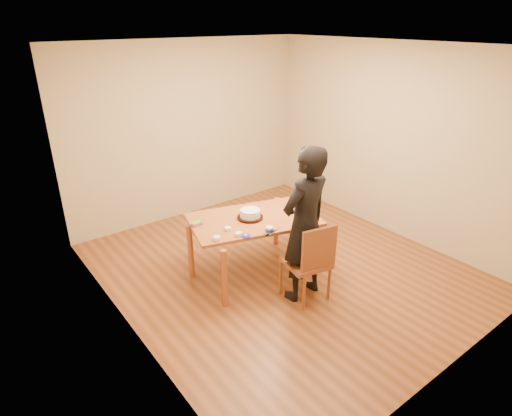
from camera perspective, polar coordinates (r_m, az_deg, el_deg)
room_shell at (r=5.26m, az=1.30°, el=6.22°), size 4.00×4.50×2.70m
dining_table at (r=5.17m, az=-0.34°, el=-1.54°), size 1.71×1.28×0.04m
dining_chair at (r=4.87m, az=6.64°, el=-7.18°), size 0.54×0.54×0.04m
cake_plate at (r=5.15m, az=-0.80°, el=-1.26°), size 0.31×0.31×0.02m
cake at (r=5.13m, az=-0.80°, el=-0.75°), size 0.25×0.25×0.08m
frosting_dome at (r=5.11m, az=-0.80°, el=-0.22°), size 0.24×0.24×0.03m
frosting_tub at (r=4.80m, az=1.79°, el=-2.95°), size 0.08×0.08×0.08m
frosting_lid at (r=4.74m, az=-1.39°, el=-3.74°), size 0.10×0.10×0.01m
frosting_dollop at (r=4.74m, az=-1.39°, el=-3.60°), size 0.04×0.04×0.02m
ramekin_green at (r=4.75m, az=-2.33°, el=-3.50°), size 0.08×0.08×0.04m
ramekin_yellow at (r=4.87m, az=-3.77°, el=-2.79°), size 0.08×0.08×0.04m
ramekin_multi at (r=4.68m, az=-5.26°, el=-4.03°), size 0.08×0.08×0.04m
candy_box_pink at (r=5.03m, az=-7.87°, el=-2.18°), size 0.14×0.08×0.02m
candy_box_green at (r=5.02m, az=-7.95°, el=-1.97°), size 0.13×0.07×0.02m
spatula at (r=4.81m, az=1.98°, el=-3.34°), size 0.18×0.05×0.01m
person at (r=4.69m, az=6.52°, el=-2.27°), size 0.69×0.49×1.80m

